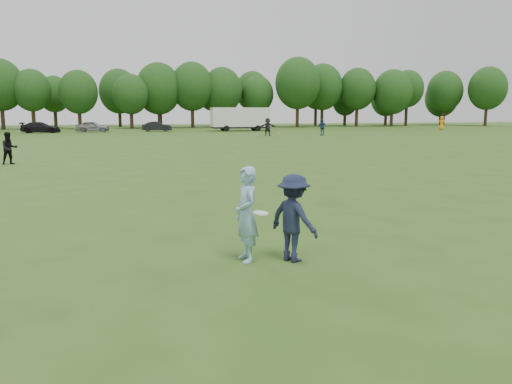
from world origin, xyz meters
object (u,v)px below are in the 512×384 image
player_far_d (268,127)px  car_f (157,127)px  thrower (246,214)px  player_far_c (442,123)px  car_e (93,127)px  player_far_b (322,127)px  field_cone (279,133)px  car_d (41,127)px  cargo_trailer (240,118)px  player_far_a (9,148)px  defender (294,218)px

player_far_d → car_f: (-11.04, 16.07, -0.33)m
player_far_d → thrower: bearing=-101.0°
player_far_c → car_e: size_ratio=0.48×
player_far_b → car_e: player_far_b is taller
car_e → field_cone: size_ratio=14.04×
player_far_b → car_d: player_far_b is taller
car_d → field_cone: car_d is taller
player_far_b → car_f: 23.83m
thrower → car_e: 60.79m
player_far_b → car_e: bearing=-160.7°
car_f → cargo_trailer: 11.39m
thrower → player_far_a: thrower is taller
defender → car_d: 61.06m
player_far_b → player_far_c: size_ratio=0.90×
car_e → field_cone: (22.10, -11.08, -0.57)m
player_far_b → player_far_c: (23.11, 11.27, 0.10)m
player_far_d → car_f: bearing=129.7°
player_far_c → thrower: bearing=94.1°
player_far_b → player_far_d: (-6.27, 0.31, 0.07)m
player_far_a → player_far_c: player_far_c is taller
player_far_b → cargo_trailer: bearing=163.5°
thrower → cargo_trailer: cargo_trailer is taller
car_e → defender: bearing=-169.6°
car_f → player_far_d: bearing=-138.5°
player_far_b → car_f: bearing=-171.9°
defender → player_far_c: bearing=-66.9°
car_f → field_cone: 17.85m
player_far_d → cargo_trailer: bearing=94.4°
player_far_c → field_cone: player_far_c is taller
player_far_d → field_cone: 5.57m
player_far_b → player_far_c: player_far_c is taller
player_far_c → cargo_trailer: bearing=34.1°
player_far_b → car_e: 30.27m
player_far_c → car_d: player_far_c is taller
cargo_trailer → player_far_d: bearing=-90.8°
thrower → field_cone: 51.83m
car_d → field_cone: 29.99m
defender → car_d: bearing=-17.6°
player_far_d → cargo_trailer: cargo_trailer is taller
player_far_a → player_far_b: player_far_b is taller
car_d → player_far_a: bearing=-168.9°
defender → cargo_trailer: 60.83m
defender → player_far_d: player_far_d is taller
car_f → cargo_trailer: size_ratio=0.44×
player_far_d → player_far_b: bearing=2.4°
car_e → cargo_trailer: cargo_trailer is taller
defender → cargo_trailer: (12.38, 59.55, 0.99)m
car_e → cargo_trailer: size_ratio=0.47×
player_far_c → field_cone: bearing=54.5°
thrower → player_far_d: bearing=157.2°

